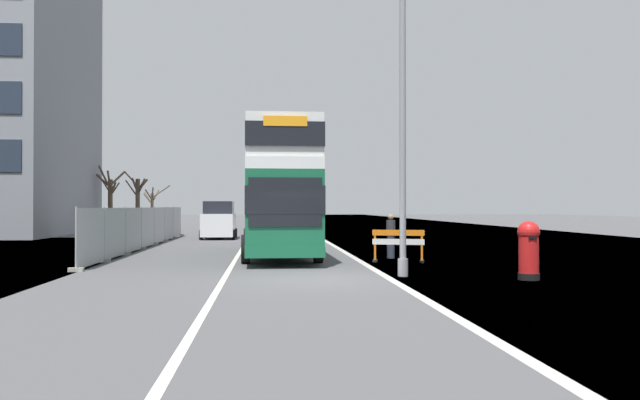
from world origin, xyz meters
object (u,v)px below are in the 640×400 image
object	(u,v)px
car_oncoming_near	(219,221)
roadworks_barrier	(398,242)
double_decker_bus	(278,189)
car_receding_mid	(272,220)
lamppost_foreground	(403,123)
red_pillar_postbox	(529,248)
pedestrian_at_kerb	(391,236)

from	to	relation	value
car_oncoming_near	roadworks_barrier	bearing A→B (deg)	-66.51
double_decker_bus	car_receding_mid	world-z (taller)	double_decker_bus
lamppost_foreground	car_oncoming_near	xyz separation A→B (m)	(-6.74, 22.02, -3.25)
lamppost_foreground	car_receding_mid	distance (m)	29.95
roadworks_barrier	car_oncoming_near	size ratio (longest dim) A/B	0.45
red_pillar_postbox	double_decker_bus	bearing A→B (deg)	125.70
lamppost_foreground	car_oncoming_near	size ratio (longest dim) A/B	2.25
double_decker_bus	car_oncoming_near	size ratio (longest dim) A/B	2.81
roadworks_barrier	car_receding_mid	xyz separation A→B (m)	(-4.25, 24.92, 0.25)
double_decker_bus	pedestrian_at_kerb	xyz separation A→B (m)	(4.24, -1.64, -1.81)
double_decker_bus	car_oncoming_near	xyz separation A→B (m)	(-3.37, 14.01, -1.58)
pedestrian_at_kerb	lamppost_foreground	bearing A→B (deg)	-97.82
red_pillar_postbox	car_oncoming_near	xyz separation A→B (m)	(-9.93, 23.14, 0.20)
car_oncoming_near	car_receding_mid	distance (m)	8.24
lamppost_foreground	red_pillar_postbox	xyz separation A→B (m)	(3.19, -1.11, -3.45)
lamppost_foreground	red_pillar_postbox	distance (m)	4.83
red_pillar_postbox	roadworks_barrier	xyz separation A→B (m)	(-2.38, 5.76, -0.14)
roadworks_barrier	pedestrian_at_kerb	xyz separation A→B (m)	(0.06, 1.72, 0.11)
red_pillar_postbox	car_oncoming_near	world-z (taller)	car_oncoming_near
car_oncoming_near	pedestrian_at_kerb	distance (m)	17.40
red_pillar_postbox	car_oncoming_near	bearing A→B (deg)	113.22
lamppost_foreground	car_oncoming_near	world-z (taller)	lamppost_foreground
double_decker_bus	roadworks_barrier	world-z (taller)	double_decker_bus
car_receding_mid	double_decker_bus	bearing A→B (deg)	-89.82
roadworks_barrier	car_oncoming_near	world-z (taller)	car_oncoming_near
double_decker_bus	pedestrian_at_kerb	bearing A→B (deg)	-21.13
double_decker_bus	red_pillar_postbox	world-z (taller)	double_decker_bus
pedestrian_at_kerb	car_receding_mid	bearing A→B (deg)	100.52
roadworks_barrier	pedestrian_at_kerb	world-z (taller)	pedestrian_at_kerb
double_decker_bus	red_pillar_postbox	xyz separation A→B (m)	(6.56, -9.13, -1.78)
lamppost_foreground	car_receding_mid	xyz separation A→B (m)	(-3.43, 29.57, -3.34)
roadworks_barrier	double_decker_bus	bearing A→B (deg)	141.18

